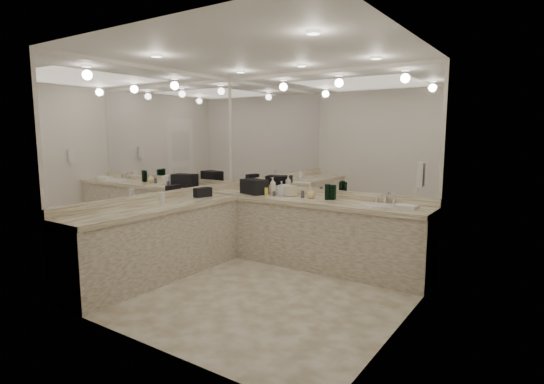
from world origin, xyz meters
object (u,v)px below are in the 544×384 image
Objects in this scene: cream_cosmetic_case at (288,191)px; hand_towel at (406,207)px; soap_bottle_a at (273,186)px; wall_phone at (421,175)px; black_toiletry_bag at (254,186)px; soap_bottle_c at (311,193)px; soap_bottle_b at (282,188)px; sink at (379,206)px.

cream_cosmetic_case is 1.69m from hand_towel.
soap_bottle_a reaches higher than cream_cosmetic_case.
black_toiletry_bag is (-2.44, 0.46, -0.34)m from wall_phone.
soap_bottle_c reaches higher than hand_towel.
black_toiletry_bag is at bearing -171.22° from soap_bottle_b.
wall_phone is (0.61, -0.50, 0.46)m from sink.
wall_phone is 1.68m from soap_bottle_c.
soap_bottle_b is at bearing -179.40° from soap_bottle_c.
black_toiletry_bag is 1.50× the size of hand_towel.
soap_bottle_a is at bearing 175.59° from soap_bottle_c.
soap_bottle_b is 1.32× the size of soap_bottle_c.
sink is 1.75× the size of hand_towel.
wall_phone reaches higher than soap_bottle_a.
soap_bottle_c is at bearing -4.41° from soap_bottle_a.
black_toiletry_bag is 0.43m from soap_bottle_b.
black_toiletry_bag is 0.27m from soap_bottle_a.
hand_towel is (0.33, -0.01, 0.03)m from sink.
soap_bottle_a is at bearing 177.09° from sink.
soap_bottle_b is (-1.41, 0.03, 0.11)m from sink.
black_toiletry_bag reaches higher than soap_bottle_b.
cream_cosmetic_case is 0.09m from soap_bottle_b.
soap_bottle_a reaches higher than black_toiletry_bag.
soap_bottle_c is (0.47, 0.00, -0.02)m from soap_bottle_b.
cream_cosmetic_case is 0.98× the size of soap_bottle_a.
soap_bottle_a reaches higher than hand_towel.
soap_bottle_a is (0.24, 0.12, 0.01)m from black_toiletry_bag.
sink is 0.91m from wall_phone.
black_toiletry_bag is (-1.84, -0.04, 0.11)m from sink.
wall_phone is 1.00× the size of soap_bottle_a.
hand_towel is 1.24× the size of soap_bottle_b.
hand_towel is 1.75m from soap_bottle_b.
cream_cosmetic_case is (-1.35, 0.09, 0.07)m from sink.
soap_bottle_c reaches higher than sink.
sink is 0.95m from soap_bottle_c.
black_toiletry_bag is 2.45× the size of soap_bottle_c.
black_toiletry_bag is 0.50m from cream_cosmetic_case.
soap_bottle_c is at bearing 0.60° from soap_bottle_b.
cream_cosmetic_case is at bearing 163.23° from wall_phone.
soap_bottle_c is at bearing 178.13° from sink.
sink is 1.36m from cream_cosmetic_case.
soap_bottle_b is at bearing 178.98° from hand_towel.
soap_bottle_a is (-1.93, 0.09, 0.10)m from hand_towel.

